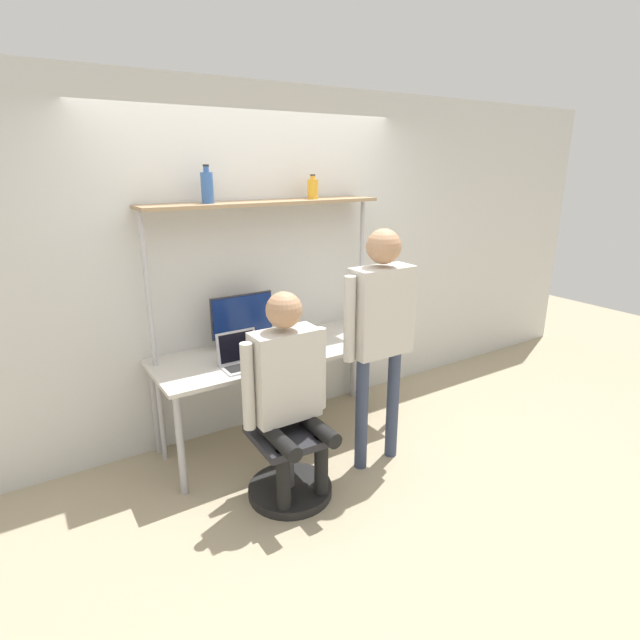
{
  "coord_description": "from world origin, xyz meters",
  "views": [
    {
      "loc": [
        -1.69,
        -2.82,
        2.12
      ],
      "look_at": [
        0.05,
        -0.11,
        1.11
      ],
      "focal_mm": 28.0,
      "sensor_mm": 36.0,
      "label": 1
    }
  ],
  "objects_px": {
    "monitor": "(243,319)",
    "person_standing": "(381,319)",
    "bottle_blue": "(207,187)",
    "office_chair": "(287,454)",
    "bottle_amber": "(313,189)",
    "laptop": "(240,356)",
    "person_seated": "(288,381)",
    "cell_phone": "(276,361)"
  },
  "relations": [
    {
      "from": "monitor",
      "to": "bottle_blue",
      "type": "height_order",
      "value": "bottle_blue"
    },
    {
      "from": "office_chair",
      "to": "person_standing",
      "type": "relative_size",
      "value": 0.53
    },
    {
      "from": "monitor",
      "to": "person_seated",
      "type": "bearing_deg",
      "value": -95.99
    },
    {
      "from": "office_chair",
      "to": "laptop",
      "type": "bearing_deg",
      "value": 99.05
    },
    {
      "from": "cell_phone",
      "to": "person_seated",
      "type": "bearing_deg",
      "value": -108.93
    },
    {
      "from": "office_chair",
      "to": "bottle_amber",
      "type": "relative_size",
      "value": 5.03
    },
    {
      "from": "bottle_amber",
      "to": "person_seated",
      "type": "bearing_deg",
      "value": -129.86
    },
    {
      "from": "laptop",
      "to": "person_standing",
      "type": "relative_size",
      "value": 0.17
    },
    {
      "from": "person_standing",
      "to": "bottle_blue",
      "type": "relative_size",
      "value": 6.69
    },
    {
      "from": "person_seated",
      "to": "bottle_blue",
      "type": "relative_size",
      "value": 5.41
    },
    {
      "from": "cell_phone",
      "to": "bottle_amber",
      "type": "relative_size",
      "value": 0.82
    },
    {
      "from": "cell_phone",
      "to": "bottle_amber",
      "type": "height_order",
      "value": "bottle_amber"
    },
    {
      "from": "bottle_blue",
      "to": "bottle_amber",
      "type": "bearing_deg",
      "value": 0.0
    },
    {
      "from": "person_seated",
      "to": "cell_phone",
      "type": "bearing_deg",
      "value": 71.07
    },
    {
      "from": "laptop",
      "to": "office_chair",
      "type": "relative_size",
      "value": 0.32
    },
    {
      "from": "monitor",
      "to": "bottle_amber",
      "type": "xyz_separation_m",
      "value": [
        0.64,
        0.0,
        0.95
      ]
    },
    {
      "from": "person_seated",
      "to": "bottle_amber",
      "type": "bearing_deg",
      "value": 50.14
    },
    {
      "from": "person_standing",
      "to": "bottle_amber",
      "type": "bearing_deg",
      "value": 90.22
    },
    {
      "from": "monitor",
      "to": "person_seated",
      "type": "distance_m",
      "value": 0.89
    },
    {
      "from": "person_seated",
      "to": "bottle_amber",
      "type": "relative_size",
      "value": 7.61
    },
    {
      "from": "bottle_blue",
      "to": "bottle_amber",
      "type": "distance_m",
      "value": 0.85
    },
    {
      "from": "bottle_amber",
      "to": "bottle_blue",
      "type": "bearing_deg",
      "value": 180.0
    },
    {
      "from": "person_seated",
      "to": "bottle_blue",
      "type": "xyz_separation_m",
      "value": [
        -0.12,
        0.87,
        1.15
      ]
    },
    {
      "from": "bottle_blue",
      "to": "bottle_amber",
      "type": "xyz_separation_m",
      "value": [
        0.85,
        0.0,
        -0.03
      ]
    },
    {
      "from": "monitor",
      "to": "bottle_blue",
      "type": "xyz_separation_m",
      "value": [
        -0.21,
        0.0,
        0.98
      ]
    },
    {
      "from": "cell_phone",
      "to": "person_seated",
      "type": "xyz_separation_m",
      "value": [
        -0.16,
        -0.48,
        0.06
      ]
    },
    {
      "from": "office_chair",
      "to": "person_seated",
      "type": "height_order",
      "value": "person_seated"
    },
    {
      "from": "office_chair",
      "to": "person_seated",
      "type": "distance_m",
      "value": 0.54
    },
    {
      "from": "monitor",
      "to": "person_seated",
      "type": "xyz_separation_m",
      "value": [
        -0.09,
        -0.87,
        -0.16
      ]
    },
    {
      "from": "person_standing",
      "to": "bottle_amber",
      "type": "height_order",
      "value": "bottle_amber"
    },
    {
      "from": "monitor",
      "to": "office_chair",
      "type": "relative_size",
      "value": 0.54
    },
    {
      "from": "office_chair",
      "to": "person_standing",
      "type": "xyz_separation_m",
      "value": [
        0.73,
        -0.04,
        0.83
      ]
    },
    {
      "from": "monitor",
      "to": "cell_phone",
      "type": "height_order",
      "value": "monitor"
    },
    {
      "from": "monitor",
      "to": "office_chair",
      "type": "xyz_separation_m",
      "value": [
        -0.09,
        -0.83,
        -0.7
      ]
    },
    {
      "from": "person_seated",
      "to": "bottle_blue",
      "type": "bearing_deg",
      "value": 97.86
    },
    {
      "from": "cell_phone",
      "to": "person_standing",
      "type": "relative_size",
      "value": 0.09
    },
    {
      "from": "office_chair",
      "to": "bottle_blue",
      "type": "distance_m",
      "value": 1.88
    },
    {
      "from": "monitor",
      "to": "bottle_blue",
      "type": "bearing_deg",
      "value": 179.86
    },
    {
      "from": "monitor",
      "to": "person_standing",
      "type": "xyz_separation_m",
      "value": [
        0.64,
        -0.87,
        0.12
      ]
    },
    {
      "from": "bottle_blue",
      "to": "cell_phone",
      "type": "bearing_deg",
      "value": -54.38
    },
    {
      "from": "laptop",
      "to": "bottle_amber",
      "type": "bearing_deg",
      "value": 21.64
    },
    {
      "from": "laptop",
      "to": "cell_phone",
      "type": "bearing_deg",
      "value": -17.34
    }
  ]
}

